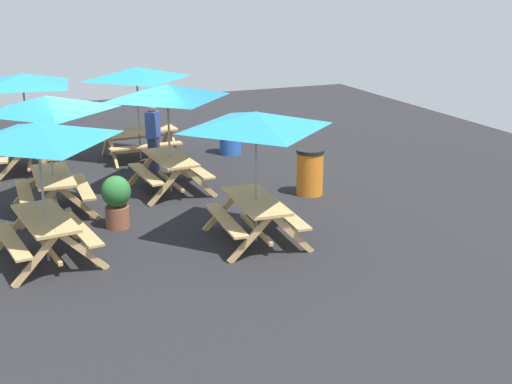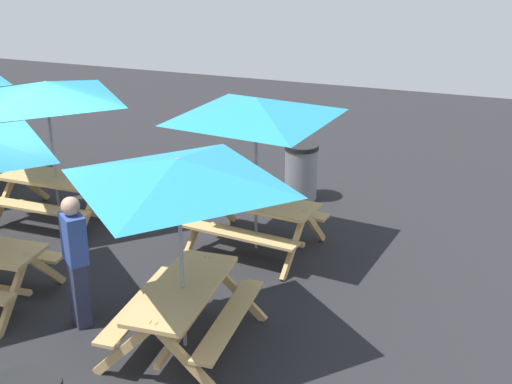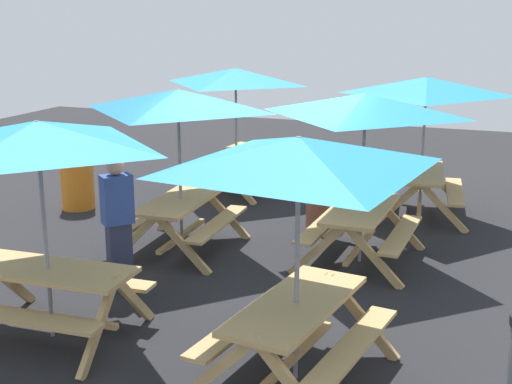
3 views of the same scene
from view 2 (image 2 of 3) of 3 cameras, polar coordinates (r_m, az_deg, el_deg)
name	(u,v)px [view 2 (image 2 of 3)]	position (r m, az deg, el deg)	size (l,w,h in m)	color
ground_plane	(31,257)	(10.92, -17.52, -4.98)	(24.00, 24.00, 0.00)	#232326
picnic_table_1	(47,102)	(11.37, -16.37, 6.96)	(2.05, 2.05, 2.34)	tan
picnic_table_2	(256,120)	(9.96, 0.00, 5.82)	(2.80, 2.80, 2.34)	tan
picnic_table_5	(178,186)	(7.60, -6.23, 0.47)	(2.08, 2.08, 2.34)	tan
trash_bin_gray	(301,171)	(12.34, 3.63, 1.67)	(0.59, 0.59, 0.98)	gray
person_standing	(76,259)	(8.70, -14.21, -5.19)	(0.42, 0.40, 1.67)	#2D334C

